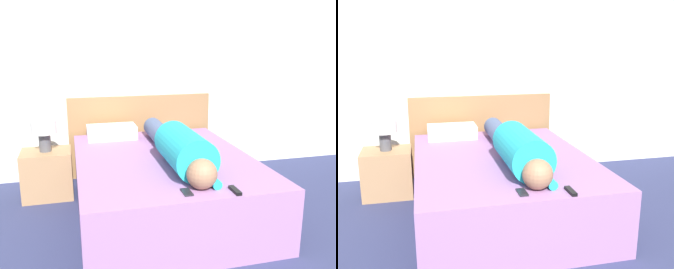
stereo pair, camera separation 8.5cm
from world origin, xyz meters
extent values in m
cube|color=silver|center=(0.00, 3.59, 1.30)|extent=(6.07, 0.06, 2.60)
cube|color=#936699|center=(-0.01, 2.40, 0.27)|extent=(1.58, 2.06, 0.54)
cube|color=olive|center=(-0.01, 3.52, 0.48)|extent=(1.70, 0.04, 0.96)
cube|color=#A37A51|center=(-1.10, 3.05, 0.25)|extent=(0.50, 0.41, 0.49)
cylinder|color=#4C4C51|center=(-1.10, 3.05, 0.59)|extent=(0.12, 0.12, 0.19)
cylinder|color=silver|center=(-1.10, 3.05, 0.75)|extent=(0.25, 0.25, 0.13)
sphere|color=#936B4C|center=(0.06, 1.58, 0.65)|extent=(0.22, 0.22, 0.22)
cylinder|color=#1EADB7|center=(0.06, 2.01, 0.71)|extent=(0.34, 0.73, 0.34)
cylinder|color=#47567A|center=(0.06, 2.81, 0.64)|extent=(0.20, 0.87, 0.20)
cylinder|color=#1EADB7|center=(0.17, 1.63, 0.58)|extent=(0.07, 0.22, 0.07)
cube|color=white|center=(-0.40, 3.21, 0.61)|extent=(0.53, 0.31, 0.14)
cube|color=black|center=(0.27, 1.46, 0.55)|extent=(0.04, 0.15, 0.02)
cube|color=black|center=(-0.07, 1.53, 0.55)|extent=(0.06, 0.13, 0.01)
camera|label=1|loc=(-0.82, -0.81, 1.58)|focal=40.00mm
camera|label=2|loc=(-0.73, -0.83, 1.58)|focal=40.00mm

